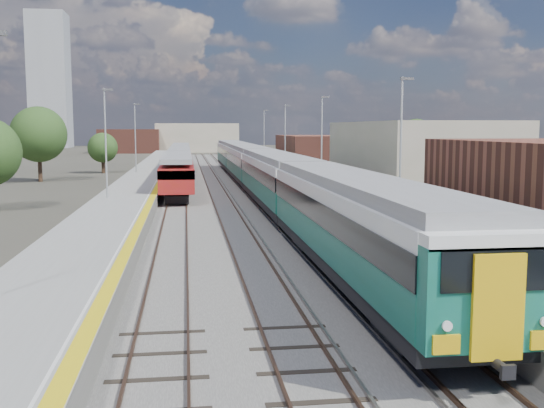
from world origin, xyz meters
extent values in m
plane|color=#47443A|center=(0.00, 50.00, 0.00)|extent=(320.00, 320.00, 0.00)
cube|color=#565451|center=(-2.25, 52.50, 0.03)|extent=(10.50, 155.00, 0.06)
cube|color=#4C3323|center=(0.78, 55.00, 0.11)|extent=(0.07, 160.00, 0.14)
cube|color=#4C3323|center=(2.22, 55.00, 0.11)|extent=(0.07, 160.00, 0.14)
cube|color=#4C3323|center=(-2.72, 55.00, 0.11)|extent=(0.07, 160.00, 0.14)
cube|color=#4C3323|center=(-1.28, 55.00, 0.11)|extent=(0.07, 160.00, 0.14)
cube|color=#4C3323|center=(-6.22, 55.00, 0.11)|extent=(0.07, 160.00, 0.14)
cube|color=#4C3323|center=(-4.78, 55.00, 0.11)|extent=(0.07, 160.00, 0.14)
cube|color=gray|center=(0.45, 55.00, 0.10)|extent=(0.08, 160.00, 0.10)
cube|color=gray|center=(-0.95, 55.00, 0.10)|extent=(0.08, 160.00, 0.10)
cube|color=slate|center=(5.25, 52.50, 0.50)|extent=(4.70, 155.00, 1.00)
cube|color=gray|center=(5.25, 52.50, 1.00)|extent=(4.70, 155.00, 0.03)
cube|color=gold|center=(3.15, 52.50, 1.02)|extent=(0.40, 155.00, 0.01)
cube|color=gray|center=(7.45, 52.50, 1.60)|extent=(0.06, 155.00, 1.20)
cylinder|color=#9EA0A3|center=(6.60, 22.00, 4.77)|extent=(0.12, 0.12, 7.50)
cube|color=#4C4C4F|center=(6.85, 22.00, 8.42)|extent=(0.70, 0.18, 0.14)
cylinder|color=#9EA0A3|center=(6.60, 42.00, 4.77)|extent=(0.12, 0.12, 7.50)
cube|color=#4C4C4F|center=(6.85, 42.00, 8.42)|extent=(0.70, 0.18, 0.14)
cylinder|color=#9EA0A3|center=(6.60, 62.00, 4.77)|extent=(0.12, 0.12, 7.50)
cube|color=#4C4C4F|center=(6.85, 62.00, 8.42)|extent=(0.70, 0.18, 0.14)
cylinder|color=#9EA0A3|center=(6.60, 82.00, 4.77)|extent=(0.12, 0.12, 7.50)
cube|color=#4C4C4F|center=(6.85, 82.00, 8.42)|extent=(0.70, 0.18, 0.14)
cube|color=slate|center=(-9.05, 52.50, 0.50)|extent=(4.30, 155.00, 1.00)
cube|color=gray|center=(-9.05, 52.50, 1.00)|extent=(4.30, 155.00, 0.03)
cube|color=gold|center=(-7.15, 52.50, 1.02)|extent=(0.45, 155.00, 0.01)
cube|color=silver|center=(-7.50, 52.50, 1.03)|extent=(0.08, 155.00, 0.01)
cylinder|color=#9EA0A3|center=(-10.20, 34.00, 4.77)|extent=(0.12, 0.12, 7.50)
cube|color=#4C4C4F|center=(-9.95, 34.00, 8.42)|extent=(0.70, 0.18, 0.14)
cylinder|color=#9EA0A3|center=(-10.20, 60.00, 4.77)|extent=(0.12, 0.12, 7.50)
cube|color=#4C4C4F|center=(-9.95, 60.00, 8.42)|extent=(0.70, 0.18, 0.14)
cube|color=#9E987E|center=(16.00, 45.00, 3.20)|extent=(11.00, 22.00, 6.40)
cube|color=brown|center=(13.00, 78.00, 2.40)|extent=(8.00, 18.00, 4.80)
cube|color=#9E987E|center=(-2.00, 150.00, 3.50)|extent=(20.00, 14.00, 7.00)
cube|color=brown|center=(-18.00, 145.00, 2.80)|extent=(14.00, 12.00, 5.60)
cube|color=gray|center=(-45.00, 190.00, 20.00)|extent=(11.00, 11.00, 40.00)
cube|color=black|center=(1.50, 12.15, 0.94)|extent=(2.89, 20.75, 0.49)
cube|color=#115943|center=(1.50, 12.15, 1.79)|extent=(3.00, 20.75, 1.21)
cube|color=black|center=(1.50, 12.15, 2.75)|extent=(3.06, 20.75, 0.83)
cube|color=white|center=(1.50, 12.15, 3.41)|extent=(3.00, 20.75, 0.51)
cube|color=gray|center=(1.50, 12.15, 3.85)|extent=(2.66, 20.75, 0.43)
cube|color=black|center=(1.50, 33.40, 0.94)|extent=(2.89, 20.75, 0.49)
cube|color=#115943|center=(1.50, 33.40, 1.79)|extent=(3.00, 20.75, 1.21)
cube|color=black|center=(1.50, 33.40, 2.75)|extent=(3.06, 20.75, 0.83)
cube|color=white|center=(1.50, 33.40, 3.41)|extent=(3.00, 20.75, 0.51)
cube|color=gray|center=(1.50, 33.40, 3.85)|extent=(2.66, 20.75, 0.43)
cube|color=black|center=(1.50, 54.65, 0.94)|extent=(2.89, 20.75, 0.49)
cube|color=#115943|center=(1.50, 54.65, 1.79)|extent=(3.00, 20.75, 1.21)
cube|color=black|center=(1.50, 54.65, 2.75)|extent=(3.06, 20.75, 0.83)
cube|color=white|center=(1.50, 54.65, 3.41)|extent=(3.00, 20.75, 0.51)
cube|color=gray|center=(1.50, 54.65, 3.85)|extent=(2.66, 20.75, 0.43)
cube|color=black|center=(1.50, 75.90, 0.94)|extent=(2.89, 20.75, 0.49)
cube|color=#115943|center=(1.50, 75.90, 1.79)|extent=(3.00, 20.75, 1.21)
cube|color=black|center=(1.50, 75.90, 2.75)|extent=(3.06, 20.75, 0.83)
cube|color=white|center=(1.50, 75.90, 3.41)|extent=(3.00, 20.75, 0.51)
cube|color=gray|center=(1.50, 75.90, 3.85)|extent=(2.66, 20.75, 0.43)
cube|color=#115943|center=(1.50, 1.50, 2.29)|extent=(2.98, 0.64, 2.23)
cube|color=black|center=(1.50, 1.17, 2.93)|extent=(2.45, 0.06, 0.85)
cube|color=gold|center=(1.50, 1.11, 2.18)|extent=(1.12, 0.11, 2.23)
cube|color=black|center=(-5.50, 44.79, 0.45)|extent=(1.81, 15.36, 0.63)
cube|color=maroon|center=(-5.50, 44.79, 1.95)|extent=(2.66, 18.07, 1.90)
cube|color=black|center=(-5.50, 44.79, 2.43)|extent=(2.72, 18.07, 0.67)
cube|color=gray|center=(-5.50, 44.79, 3.38)|extent=(2.38, 18.07, 0.38)
cube|color=black|center=(-5.50, 63.36, 0.45)|extent=(1.81, 15.36, 0.63)
cube|color=maroon|center=(-5.50, 63.36, 1.95)|extent=(2.66, 18.07, 1.90)
cube|color=black|center=(-5.50, 63.36, 2.43)|extent=(2.72, 18.07, 0.67)
cube|color=gray|center=(-5.50, 63.36, 3.38)|extent=(2.38, 18.07, 0.38)
cube|color=black|center=(-5.50, 81.93, 0.45)|extent=(1.81, 15.36, 0.63)
cube|color=maroon|center=(-5.50, 81.93, 1.95)|extent=(2.66, 18.07, 1.90)
cube|color=black|center=(-5.50, 81.93, 2.43)|extent=(2.72, 18.07, 0.67)
cube|color=gray|center=(-5.50, 81.93, 3.38)|extent=(2.38, 18.07, 0.38)
cylinder|color=#382619|center=(-20.60, 61.33, 1.43)|extent=(0.44, 0.44, 2.86)
sphere|color=#26451A|center=(-20.60, 61.33, 5.16)|extent=(6.04, 6.04, 6.04)
cylinder|color=#382619|center=(-15.51, 74.37, 0.92)|extent=(0.44, 0.44, 1.84)
sphere|color=#26451A|center=(-15.51, 74.37, 3.31)|extent=(3.87, 3.87, 3.87)
cylinder|color=#382619|center=(22.41, 62.23, 1.21)|extent=(0.44, 0.44, 2.43)
sphere|color=#26451A|center=(22.41, 62.23, 4.38)|extent=(5.12, 5.12, 5.12)
camera|label=1|loc=(-4.76, -10.77, 5.81)|focal=42.00mm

